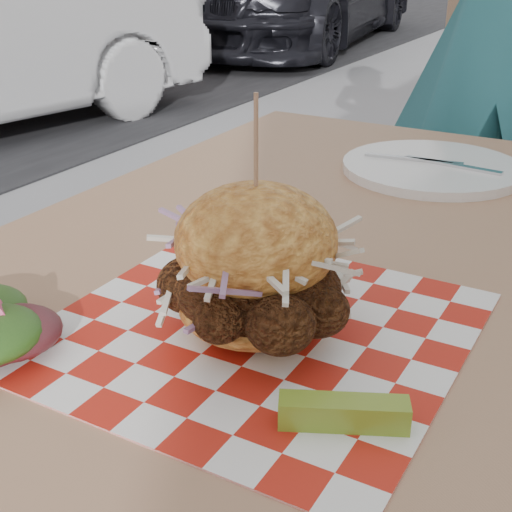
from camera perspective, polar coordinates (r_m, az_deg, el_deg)
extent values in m
cube|color=tan|center=(0.82, 6.52, -1.27)|extent=(0.80, 1.20, 0.04)
cylinder|color=#333338|center=(1.55, 2.32, -3.56)|extent=(0.05, 0.05, 0.71)
cube|color=tan|center=(1.69, 17.83, 1.27)|extent=(0.53, 0.53, 0.04)
cylinder|color=#333338|center=(1.75, 8.72, -5.61)|extent=(0.03, 0.03, 0.43)
cylinder|color=#333338|center=(1.58, 18.87, -10.23)|extent=(0.03, 0.03, 0.43)
cylinder|color=#333338|center=(2.01, 15.33, -2.04)|extent=(0.03, 0.03, 0.43)
cube|color=red|center=(0.65, 0.00, -5.92)|extent=(0.36, 0.36, 0.00)
ellipsoid|color=gold|center=(0.64, 0.00, -3.95)|extent=(0.14, 0.14, 0.05)
ellipsoid|color=brown|center=(0.63, 0.00, -2.43)|extent=(0.15, 0.14, 0.08)
ellipsoid|color=gold|center=(0.61, 0.00, 1.24)|extent=(0.14, 0.14, 0.10)
cylinder|color=tan|center=(0.59, 0.00, 7.82)|extent=(0.00, 0.00, 0.11)
cube|color=olive|center=(0.53, 7.02, -12.34)|extent=(0.10, 0.06, 0.02)
ellipsoid|color=#204A15|center=(0.66, -19.12, -5.54)|extent=(0.08, 0.08, 0.03)
cylinder|color=#E43F75|center=(0.65, -19.57, -4.17)|extent=(0.05, 0.05, 0.04)
cylinder|color=white|center=(1.12, 13.90, 6.87)|extent=(0.27, 0.27, 0.01)
cube|color=silver|center=(1.13, 12.48, 7.57)|extent=(0.15, 0.03, 0.00)
cube|color=silver|center=(1.11, 15.43, 7.04)|extent=(0.15, 0.03, 0.00)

